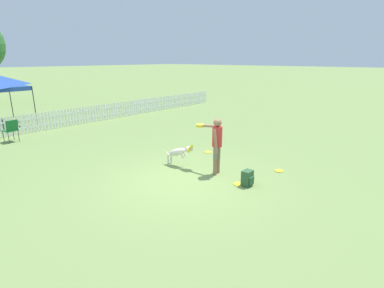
{
  "coord_description": "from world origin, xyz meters",
  "views": [
    {
      "loc": [
        -5.54,
        -5.15,
        3.23
      ],
      "look_at": [
        0.89,
        0.43,
        0.78
      ],
      "focal_mm": 28.0,
      "sensor_mm": 36.0,
      "label": 1
    }
  ],
  "objects_px": {
    "handler_person": "(216,139)",
    "frisbee_near_dog": "(238,184)",
    "leaping_dog": "(179,152)",
    "backpack_on_grass": "(248,178)",
    "frisbee_midfield": "(208,152)",
    "frisbee_near_handler": "(279,171)",
    "folding_chair_green_right": "(11,129)"
  },
  "relations": [
    {
      "from": "frisbee_near_dog",
      "to": "folding_chair_green_right",
      "type": "distance_m",
      "value": 9.37
    },
    {
      "from": "frisbee_near_dog",
      "to": "frisbee_midfield",
      "type": "relative_size",
      "value": 1.0
    },
    {
      "from": "frisbee_near_dog",
      "to": "frisbee_midfield",
      "type": "distance_m",
      "value": 2.89
    },
    {
      "from": "leaping_dog",
      "to": "handler_person",
      "type": "bearing_deg",
      "value": 90.59
    },
    {
      "from": "leaping_dog",
      "to": "frisbee_near_dog",
      "type": "bearing_deg",
      "value": 79.57
    },
    {
      "from": "handler_person",
      "to": "leaping_dog",
      "type": "distance_m",
      "value": 1.37
    },
    {
      "from": "frisbee_midfield",
      "to": "handler_person",
      "type": "bearing_deg",
      "value": -136.2
    },
    {
      "from": "frisbee_near_dog",
      "to": "handler_person",
      "type": "bearing_deg",
      "value": 75.7
    },
    {
      "from": "handler_person",
      "to": "frisbee_near_handler",
      "type": "height_order",
      "value": "handler_person"
    },
    {
      "from": "handler_person",
      "to": "backpack_on_grass",
      "type": "relative_size",
      "value": 3.89
    },
    {
      "from": "frisbee_midfield",
      "to": "backpack_on_grass",
      "type": "xyz_separation_m",
      "value": [
        -1.6,
        -2.56,
        0.19
      ]
    },
    {
      "from": "leaping_dog",
      "to": "backpack_on_grass",
      "type": "bearing_deg",
      "value": 81.89
    },
    {
      "from": "leaping_dog",
      "to": "folding_chair_green_right",
      "type": "height_order",
      "value": "folding_chair_green_right"
    },
    {
      "from": "frisbee_midfield",
      "to": "backpack_on_grass",
      "type": "height_order",
      "value": "backpack_on_grass"
    },
    {
      "from": "folding_chair_green_right",
      "to": "frisbee_midfield",
      "type": "bearing_deg",
      "value": 112.27
    },
    {
      "from": "frisbee_near_dog",
      "to": "frisbee_near_handler",
      "type": "bearing_deg",
      "value": -13.29
    },
    {
      "from": "leaping_dog",
      "to": "frisbee_near_handler",
      "type": "xyz_separation_m",
      "value": [
        1.61,
        -2.55,
        -0.44
      ]
    },
    {
      "from": "handler_person",
      "to": "frisbee_midfield",
      "type": "height_order",
      "value": "handler_person"
    },
    {
      "from": "handler_person",
      "to": "frisbee_near_dog",
      "type": "relative_size",
      "value": 6.33
    },
    {
      "from": "folding_chair_green_right",
      "to": "leaping_dog",
      "type": "bearing_deg",
      "value": 100.1
    },
    {
      "from": "backpack_on_grass",
      "to": "frisbee_midfield",
      "type": "bearing_deg",
      "value": 57.94
    },
    {
      "from": "handler_person",
      "to": "frisbee_near_handler",
      "type": "xyz_separation_m",
      "value": [
        1.38,
        -1.33,
        -1.01
      ]
    },
    {
      "from": "leaping_dog",
      "to": "frisbee_near_handler",
      "type": "bearing_deg",
      "value": 112.09
    },
    {
      "from": "frisbee_near_handler",
      "to": "folding_chair_green_right",
      "type": "height_order",
      "value": "folding_chair_green_right"
    },
    {
      "from": "frisbee_near_dog",
      "to": "folding_chair_green_right",
      "type": "relative_size",
      "value": 0.28
    },
    {
      "from": "handler_person",
      "to": "frisbee_near_dog",
      "type": "height_order",
      "value": "handler_person"
    },
    {
      "from": "leaping_dog",
      "to": "frisbee_midfield",
      "type": "xyz_separation_m",
      "value": [
        1.69,
        0.17,
        -0.44
      ]
    },
    {
      "from": "leaping_dog",
      "to": "frisbee_near_dog",
      "type": "relative_size",
      "value": 4.36
    },
    {
      "from": "frisbee_near_handler",
      "to": "frisbee_midfield",
      "type": "bearing_deg",
      "value": 88.44
    },
    {
      "from": "handler_person",
      "to": "folding_chair_green_right",
      "type": "bearing_deg",
      "value": 97.47
    },
    {
      "from": "handler_person",
      "to": "frisbee_near_dog",
      "type": "distance_m",
      "value": 1.41
    },
    {
      "from": "frisbee_near_dog",
      "to": "leaping_dog",
      "type": "bearing_deg",
      "value": 89.73
    }
  ]
}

